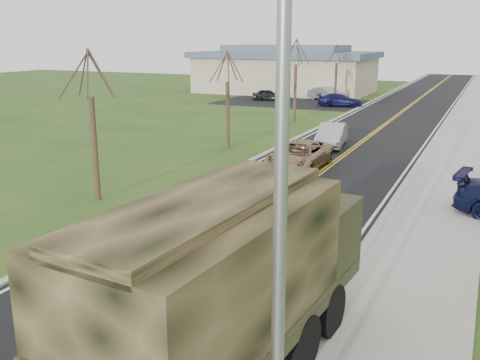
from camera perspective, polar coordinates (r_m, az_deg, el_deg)
The scene contains 16 objects.
road at distance 47.60m, azimuth 16.30°, elevation 6.53°, with size 8.00×120.00×0.01m, color black.
curb_right at distance 47.13m, azimuth 21.30°, elevation 6.10°, with size 0.30×120.00×0.12m, color #9E998E.
sidewalk_right at distance 47.05m, azimuth 23.43°, elevation 5.87°, with size 3.20×120.00×0.10m, color #9E998E.
curb_left at distance 48.40m, azimuth 11.43°, elevation 7.01°, with size 0.30×120.00×0.10m, color #9E998E.
street_light at distance 6.85m, azimuth 3.56°, elevation -2.11°, with size 1.65×0.22×8.00m.
bare_tree_a at distance 22.24m, azimuth -15.33°, elevation 4.50°, with size 1.93×2.26×6.08m.
bare_tree_b at distance 32.22m, azimuth -1.33°, elevation 7.83°, with size 1.83×2.14×5.73m.
bare_tree_c at distance 43.19m, azimuth 5.90°, elevation 9.95°, with size 2.04×2.39×6.42m.
bare_tree_d at distance 54.64m, azimuth 10.18°, elevation 10.58°, with size 1.88×2.20×5.91m.
commercial_building at distance 66.86m, azimuth 4.93°, elevation 11.62°, with size 25.50×21.50×5.65m.
military_truck at distance 10.10m, azimuth -1.33°, elevation -9.86°, with size 3.27×7.89×3.84m.
suv_champagne at distance 27.23m, azimuth 6.34°, elevation 2.64°, with size 2.32×5.02×1.40m, color #927452.
sedan_silver at distance 33.22m, azimuth 9.76°, elevation 4.73°, with size 1.48×4.23×1.40m, color #AEAFB3.
lot_car_dark at distance 57.77m, azimuth 3.04°, elevation 9.06°, with size 1.40×3.47×1.18m, color black.
lot_car_silver at distance 58.49m, azimuth 9.22°, elevation 9.08°, with size 1.51×4.33×1.43m, color #A4A4A8.
lot_car_navy at distance 53.31m, azimuth 10.60°, elevation 8.38°, with size 1.74×4.28×1.24m, color #11113E.
Camera 1 is at (7.30, -6.59, 6.43)m, focal length 40.00 mm.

